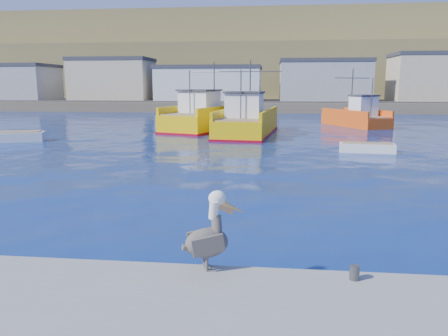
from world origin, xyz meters
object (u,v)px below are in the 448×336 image
Objects in this scene: trawler_yellow_b at (247,122)px; boat_orange at (357,117)px; skiff_mid at (367,148)px; skiff_left at (13,138)px; trawler_yellow_a at (207,118)px; pelican at (209,236)px.

trawler_yellow_b is 1.41× the size of boat_orange.
skiff_left is at bearing 174.41° from skiff_mid.
trawler_yellow_a is at bearing -163.87° from boat_orange.
trawler_yellow_b reaches higher than skiff_left.
trawler_yellow_a reaches higher than pelican.
trawler_yellow_a is at bearing 133.71° from trawler_yellow_b.
trawler_yellow_b is at bearing -46.29° from trawler_yellow_a.
skiff_left is (-17.86, -7.14, -0.77)m from trawler_yellow_b.
skiff_left is (-29.05, -16.05, -0.72)m from boat_orange.
pelican reaches higher than skiff_left.
skiff_mid is 21.99m from pelican.
trawler_yellow_a is 16.08m from boat_orange.
trawler_yellow_a is 1.10× the size of trawler_yellow_b.
pelican is at bearing -109.98° from skiff_mid.
boat_orange is (15.45, 4.47, -0.10)m from trawler_yellow_a.
trawler_yellow_b is at bearing 91.82° from pelican.
skiff_left is (-13.60, -11.59, -0.82)m from trawler_yellow_a.
skiff_left is at bearing -151.08° from boat_orange.
trawler_yellow_b is 3.44× the size of skiff_mid.
pelican is at bearing -104.60° from boat_orange.
boat_orange is at bearing 16.13° from trawler_yellow_a.
trawler_yellow_a reaches higher than skiff_left.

